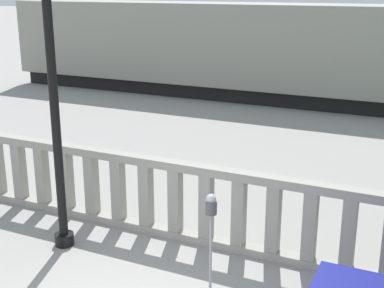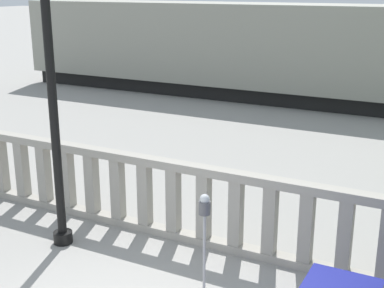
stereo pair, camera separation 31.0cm
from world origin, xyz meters
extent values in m
cube|color=#9E998E|center=(0.00, 2.72, 0.07)|extent=(17.95, 0.24, 0.14)
cube|color=#9E998E|center=(0.00, 2.72, 1.31)|extent=(17.95, 0.24, 0.14)
cube|color=#9E998E|center=(-4.02, 2.72, 0.69)|extent=(0.20, 0.20, 1.10)
cube|color=#9E998E|center=(-3.44, 2.72, 0.69)|extent=(0.20, 0.20, 1.10)
cube|color=#9E998E|center=(-2.87, 2.72, 0.69)|extent=(0.20, 0.20, 1.10)
cube|color=#9E998E|center=(-2.29, 2.72, 0.69)|extent=(0.20, 0.20, 1.10)
cube|color=#9E998E|center=(-1.72, 2.72, 0.69)|extent=(0.20, 0.20, 1.10)
cube|color=#9E998E|center=(-1.15, 2.72, 0.69)|extent=(0.20, 0.20, 1.10)
cube|color=#9E998E|center=(-0.57, 2.72, 0.69)|extent=(0.20, 0.20, 1.10)
cube|color=#9E998E|center=(0.00, 2.72, 0.69)|extent=(0.20, 0.20, 1.10)
cube|color=#9E998E|center=(0.57, 2.72, 0.69)|extent=(0.20, 0.20, 1.10)
cube|color=#9E998E|center=(1.15, 2.72, 0.69)|extent=(0.20, 0.20, 1.10)
cube|color=#9E998E|center=(1.72, 2.72, 0.69)|extent=(0.20, 0.20, 1.10)
cube|color=#9E998E|center=(2.29, 2.72, 0.69)|extent=(0.20, 0.20, 1.10)
cylinder|color=black|center=(-2.13, 1.67, 0.10)|extent=(0.32, 0.32, 0.20)
cylinder|color=black|center=(-2.13, 1.67, 2.86)|extent=(0.14, 0.14, 5.31)
cylinder|color=#99999E|center=(0.65, 1.42, 0.60)|extent=(0.04, 0.04, 1.20)
cylinder|color=#4C4C51|center=(0.65, 1.42, 1.29)|extent=(0.16, 0.16, 0.19)
sphere|color=#B2B7BC|center=(0.65, 1.42, 1.42)|extent=(0.14, 0.14, 0.14)
cube|color=black|center=(-3.41, 14.44, 0.28)|extent=(19.82, 2.15, 0.55)
cube|color=gray|center=(-3.41, 14.44, 2.04)|extent=(20.23, 2.69, 2.98)
camera|label=1|loc=(3.31, -4.71, 4.19)|focal=50.00mm
camera|label=2|loc=(3.59, -4.58, 4.19)|focal=50.00mm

